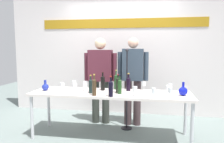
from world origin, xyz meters
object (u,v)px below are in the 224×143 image
at_px(wine_bottle_6, 120,86).
at_px(wine_glass_left_3, 74,83).
at_px(wine_glass_right_4, 144,84).
at_px(wine_glass_right_5, 135,89).
at_px(wine_glass_left_2, 85,84).
at_px(wine_bottle_0, 116,81).
at_px(wine_glass_right_2, 170,86).
at_px(wine_bottle_2, 103,82).
at_px(wine_glass_right_1, 168,88).
at_px(wine_bottle_4, 91,85).
at_px(wine_glass_left_1, 62,84).
at_px(presenter_right, 133,76).
at_px(decanter_blue_right, 183,91).
at_px(wine_bottle_1, 94,86).
at_px(wine_bottle_7, 111,88).
at_px(display_table, 110,96).
at_px(decanter_blue_left, 45,87).
at_px(wine_glass_right_0, 170,91).
at_px(wine_glass_left_4, 75,87).
at_px(wine_glass_right_3, 154,91).
at_px(microphone_stand, 127,103).
at_px(wine_glass_left_0, 85,85).
at_px(presenter_left, 100,75).
at_px(wine_bottle_3, 128,83).
at_px(wine_bottle_5, 118,84).

distance_m(wine_bottle_6, wine_glass_left_3, 0.89).
xyz_separation_m(wine_glass_right_4, wine_glass_right_5, (-0.12, -0.45, -0.01)).
bearing_deg(wine_glass_left_2, wine_bottle_0, 8.53).
xyz_separation_m(wine_bottle_6, wine_glass_right_2, (0.80, 0.29, -0.03)).
xyz_separation_m(wine_bottle_2, wine_glass_right_1, (1.06, -0.21, -0.02)).
xyz_separation_m(wine_bottle_4, wine_glass_left_2, (-0.19, 0.31, -0.03)).
bearing_deg(wine_bottle_2, wine_glass_left_1, -174.06).
bearing_deg(wine_glass_right_2, presenter_right, 146.35).
bearing_deg(wine_glass_right_4, wine_glass_right_1, -40.88).
bearing_deg(wine_bottle_2, wine_bottle_0, 31.05).
height_order(decanter_blue_right, wine_bottle_1, wine_bottle_1).
bearing_deg(wine_bottle_4, wine_glass_left_1, 161.25).
bearing_deg(wine_bottle_7, wine_glass_right_5, 16.23).
xyz_separation_m(display_table, wine_bottle_2, (-0.16, 0.15, 0.19)).
height_order(wine_glass_left_1, wine_glass_right_1, wine_glass_right_1).
distance_m(decanter_blue_left, wine_bottle_0, 1.21).
bearing_deg(wine_glass_right_5, wine_bottle_4, 173.82).
distance_m(decanter_blue_right, presenter_right, 1.07).
bearing_deg(wine_glass_right_0, display_table, 163.92).
distance_m(presenter_right, wine_glass_left_1, 1.30).
xyz_separation_m(wine_bottle_0, wine_glass_left_4, (-0.61, -0.39, -0.04)).
height_order(presenter_right, wine_glass_right_1, presenter_right).
distance_m(wine_bottle_0, wine_bottle_2, 0.25).
bearing_deg(wine_glass_right_2, wine_glass_right_3, -120.15).
distance_m(wine_glass_left_4, wine_glass_right_2, 1.56).
height_order(wine_bottle_2, microphone_stand, microphone_stand).
relative_size(wine_glass_left_0, microphone_stand, 0.09).
bearing_deg(wine_glass_left_3, wine_bottle_2, -4.07).
bearing_deg(wine_glass_right_2, wine_glass_left_0, -173.75).
bearing_deg(wine_bottle_2, presenter_left, 107.19).
xyz_separation_m(display_table, wine_glass_left_2, (-0.49, 0.19, 0.15)).
height_order(display_table, wine_bottle_3, wine_bottle_3).
relative_size(wine_bottle_1, wine_glass_left_0, 2.44).
bearing_deg(wine_glass_right_3, wine_bottle_4, 171.25).
bearing_deg(wine_glass_left_4, wine_glass_right_5, -4.30).
distance_m(display_table, wine_bottle_0, 0.34).
bearing_deg(wine_glass_right_1, wine_bottle_3, 158.45).
xyz_separation_m(wine_bottle_1, wine_bottle_2, (0.04, 0.42, -0.01)).
height_order(presenter_left, wine_glass_left_2, presenter_left).
xyz_separation_m(decanter_blue_left, wine_glass_left_2, (0.62, 0.23, 0.03)).
height_order(wine_bottle_1, wine_glass_right_4, wine_bottle_1).
distance_m(wine_bottle_3, wine_bottle_5, 0.23).
distance_m(wine_glass_left_3, wine_glass_right_0, 1.66).
bearing_deg(wine_bottle_4, wine_glass_right_0, -7.09).
height_order(display_table, wine_bottle_2, wine_bottle_2).
height_order(wine_glass_left_2, wine_glass_right_2, wine_glass_right_2).
distance_m(wine_glass_left_2, wine_glass_left_4, 0.32).
xyz_separation_m(wine_glass_left_1, wine_glass_right_3, (1.55, -0.34, 0.01)).
relative_size(wine_glass_right_4, wine_glass_right_5, 1.02).
height_order(wine_glass_left_0, wine_glass_left_3, wine_glass_left_3).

